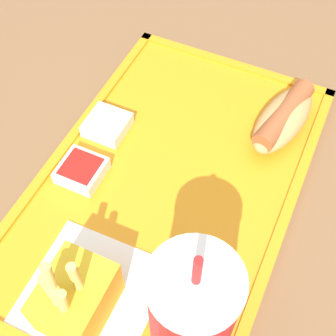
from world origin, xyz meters
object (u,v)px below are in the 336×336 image
at_px(hot_dog_far, 283,118).
at_px(sauce_cup_mayo, 107,124).
at_px(soda_cup, 192,311).
at_px(sauce_cup_ketchup, 82,170).
at_px(fries_carton, 75,298).

xyz_separation_m(hot_dog_far, sauce_cup_mayo, (0.09, -0.20, -0.01)).
xyz_separation_m(soda_cup, hot_dog_far, (-0.28, 0.00, -0.05)).
relative_size(hot_dog_far, sauce_cup_mayo, 2.62).
height_order(soda_cup, hot_dog_far, soda_cup).
bearing_deg(hot_dog_far, sauce_cup_ketchup, -49.13).
height_order(hot_dog_far, fries_carton, fries_carton).
distance_m(sauce_cup_mayo, sauce_cup_ketchup, 0.07).
relative_size(hot_dog_far, sauce_cup_ketchup, 2.62).
bearing_deg(soda_cup, sauce_cup_mayo, -134.39).
height_order(soda_cup, fries_carton, soda_cup).
distance_m(fries_carton, sauce_cup_mayo, 0.23).
bearing_deg(sauce_cup_ketchup, sauce_cup_mayo, -174.50).
relative_size(soda_cup, sauce_cup_ketchup, 3.42).
distance_m(hot_dog_far, sauce_cup_ketchup, 0.25).
xyz_separation_m(soda_cup, sauce_cup_mayo, (-0.19, -0.19, -0.06)).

